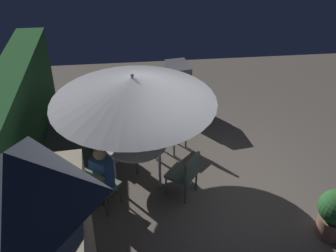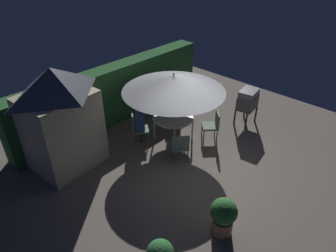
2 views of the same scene
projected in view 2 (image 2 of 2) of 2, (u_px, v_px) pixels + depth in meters
The scene contains 13 objects.
ground_plane at pixel (197, 161), 8.42m from camera, with size 11.00×11.00×0.00m, color #6B6056.
hedge_backdrop at pixel (116, 93), 9.95m from camera, with size 7.25×0.64×1.85m.
garden_shed at pixel (60, 118), 7.62m from camera, with size 1.91×1.62×2.77m.
patio_table at pixel (173, 119), 8.95m from camera, with size 1.17×1.17×0.78m.
patio_umbrella at pixel (174, 83), 8.32m from camera, with size 2.92×2.92×2.18m.
bbq_grill at pixel (248, 100), 9.69m from camera, with size 0.77×0.60×1.20m.
chair_near_shed at pixel (175, 107), 9.97m from camera, with size 0.65×0.65×0.90m.
chair_far_side at pixel (138, 128), 8.91m from camera, with size 0.65×0.65×0.90m.
chair_toward_hedge at pixel (180, 146), 8.15m from camera, with size 0.65×0.65×0.90m.
chair_toward_house at pixel (213, 124), 9.08m from camera, with size 0.65×0.65×0.90m.
potted_plant_by_grill at pixel (223, 216), 6.15m from camera, with size 0.56×0.56×0.90m.
person_in_red at pixel (175, 101), 9.75m from camera, with size 0.40×0.42×1.26m.
person_in_blue at pixel (140, 120), 8.78m from camera, with size 0.40×0.42×1.26m.
Camera 2 is at (-5.37, -3.92, 5.33)m, focal length 32.31 mm.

